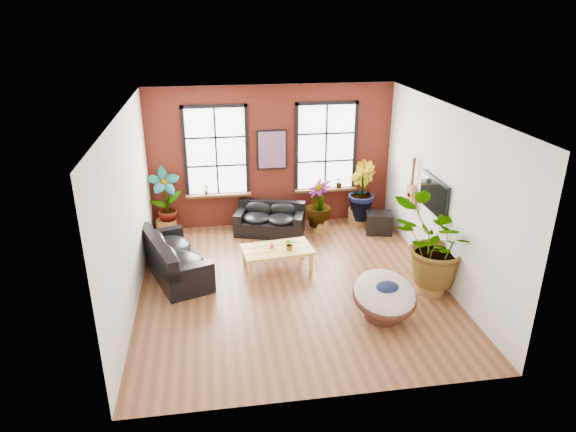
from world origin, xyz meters
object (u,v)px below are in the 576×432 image
object	(u,v)px
sofa_back	(270,220)
sofa_left	(173,259)
papasan_chair	(384,296)
coffee_table	(277,251)

from	to	relation	value
sofa_back	sofa_left	distance (m)	2.90
sofa_back	sofa_left	bearing A→B (deg)	-123.05
sofa_back	papasan_chair	xyz separation A→B (m)	(1.56, -4.00, 0.10)
sofa_back	coffee_table	xyz separation A→B (m)	(-0.07, -1.86, 0.07)
sofa_back	coffee_table	bearing A→B (deg)	-74.84
sofa_left	coffee_table	xyz separation A→B (m)	(2.16, -0.01, 0.03)
sofa_back	coffee_table	size ratio (longest dim) A/B	1.17
sofa_back	coffee_table	distance (m)	1.86
sofa_back	coffee_table	world-z (taller)	sofa_back
sofa_left	sofa_back	bearing A→B (deg)	-70.41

